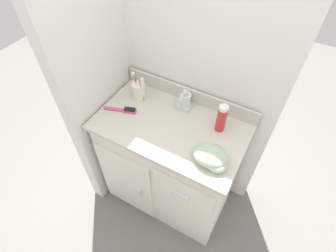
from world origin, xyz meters
name	(u,v)px	position (x,y,z in m)	size (l,w,h in m)	color
ground_plane	(170,193)	(0.00, 0.00, 0.00)	(6.00, 6.00, 0.00)	slate
wall_back	(196,58)	(0.00, 0.30, 1.10)	(1.06, 0.08, 2.20)	silver
wall_left	(94,61)	(-0.49, 0.00, 1.10)	(0.08, 0.59, 2.20)	silver
vanity	(169,164)	(0.00, 0.00, 0.43)	(0.88, 0.52, 0.83)	silver
backsplash	(189,95)	(0.00, 0.24, 0.87)	(0.88, 0.02, 0.09)	beige
sink_faucet	(183,102)	(0.00, 0.16, 0.88)	(0.09, 0.09, 0.14)	silver
toothbrush_cup	(139,90)	(-0.29, 0.12, 0.88)	(0.10, 0.08, 0.18)	white
soap_dispenser	(185,101)	(0.01, 0.18, 0.88)	(0.07, 0.07, 0.13)	silver
shaving_cream_can	(222,118)	(0.26, 0.11, 0.92)	(0.05, 0.05, 0.18)	red
hairbrush	(125,110)	(-0.30, -0.03, 0.84)	(0.20, 0.09, 0.03)	#C1517F
hand_towel	(212,157)	(0.31, -0.12, 0.87)	(0.19, 0.14, 0.10)	#A8BCA3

